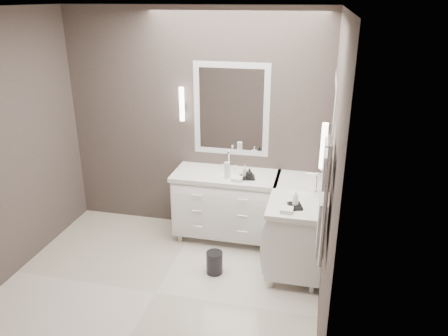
% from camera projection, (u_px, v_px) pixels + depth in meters
% --- Properties ---
extents(floor, '(3.20, 3.00, 0.01)m').
position_uv_depth(floor, '(156.00, 293.00, 4.40)').
color(floor, beige).
rests_on(floor, ground).
extents(ceiling, '(3.20, 3.00, 0.01)m').
position_uv_depth(ceiling, '(136.00, 7.00, 3.40)').
color(ceiling, white).
rests_on(ceiling, wall_back).
extents(wall_back, '(3.20, 0.01, 2.70)m').
position_uv_depth(wall_back, '(195.00, 124.00, 5.26)').
color(wall_back, '#483D3A').
rests_on(wall_back, floor).
extents(wall_front, '(3.20, 0.01, 2.70)m').
position_uv_depth(wall_front, '(48.00, 261.00, 2.53)').
color(wall_front, '#483D3A').
rests_on(wall_front, floor).
extents(wall_right, '(0.01, 3.00, 2.70)m').
position_uv_depth(wall_right, '(331.00, 184.00, 3.57)').
color(wall_right, '#483D3A').
rests_on(wall_right, floor).
extents(vanity_back, '(1.24, 0.59, 0.97)m').
position_uv_depth(vanity_back, '(226.00, 202.00, 5.23)').
color(vanity_back, white).
rests_on(vanity_back, floor).
extents(vanity_right, '(0.59, 1.24, 0.97)m').
position_uv_depth(vanity_right, '(298.00, 222.00, 4.76)').
color(vanity_right, white).
rests_on(vanity_right, floor).
extents(mirror_back, '(0.90, 0.02, 1.10)m').
position_uv_depth(mirror_back, '(231.00, 110.00, 5.08)').
color(mirror_back, white).
rests_on(mirror_back, wall_back).
extents(mirror_right, '(0.02, 0.90, 1.10)m').
position_uv_depth(mirror_right, '(331.00, 133.00, 4.22)').
color(mirror_right, white).
rests_on(mirror_right, wall_right).
extents(sconce_back, '(0.06, 0.06, 0.40)m').
position_uv_depth(sconce_back, '(182.00, 105.00, 5.13)').
color(sconce_back, white).
rests_on(sconce_back, wall_back).
extents(sconce_right, '(0.06, 0.06, 0.40)m').
position_uv_depth(sconce_right, '(324.00, 147.00, 3.69)').
color(sconce_right, white).
rests_on(sconce_right, wall_right).
extents(towel_bar_corner, '(0.03, 0.22, 0.30)m').
position_uv_depth(towel_bar_corner, '(323.00, 155.00, 4.90)').
color(towel_bar_corner, white).
rests_on(towel_bar_corner, wall_right).
extents(towel_ladder, '(0.06, 0.58, 0.90)m').
position_uv_depth(towel_ladder, '(324.00, 200.00, 3.20)').
color(towel_ladder, white).
rests_on(towel_ladder, wall_right).
extents(waste_bin, '(0.23, 0.23, 0.25)m').
position_uv_depth(waste_bin, '(214.00, 263.00, 4.67)').
color(waste_bin, black).
rests_on(waste_bin, floor).
extents(amenity_tray_back, '(0.19, 0.16, 0.03)m').
position_uv_depth(amenity_tray_back, '(247.00, 177.00, 4.96)').
color(amenity_tray_back, black).
rests_on(amenity_tray_back, vanity_back).
extents(amenity_tray_right, '(0.17, 0.19, 0.02)m').
position_uv_depth(amenity_tray_right, '(295.00, 206.00, 4.28)').
color(amenity_tray_right, black).
rests_on(amenity_tray_right, vanity_right).
extents(water_bottle, '(0.09, 0.09, 0.19)m').
position_uv_depth(water_bottle, '(227.00, 170.00, 4.95)').
color(water_bottle, silver).
rests_on(water_bottle, vanity_back).
extents(soap_bottle_a, '(0.07, 0.07, 0.13)m').
position_uv_depth(soap_bottle_a, '(245.00, 170.00, 4.96)').
color(soap_bottle_a, white).
rests_on(soap_bottle_a, amenity_tray_back).
extents(soap_bottle_b, '(0.11, 0.11, 0.11)m').
position_uv_depth(soap_bottle_b, '(249.00, 173.00, 4.90)').
color(soap_bottle_b, black).
rests_on(soap_bottle_b, amenity_tray_back).
extents(soap_bottle_c, '(0.07, 0.07, 0.15)m').
position_uv_depth(soap_bottle_c, '(296.00, 198.00, 4.25)').
color(soap_bottle_c, white).
rests_on(soap_bottle_c, amenity_tray_right).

